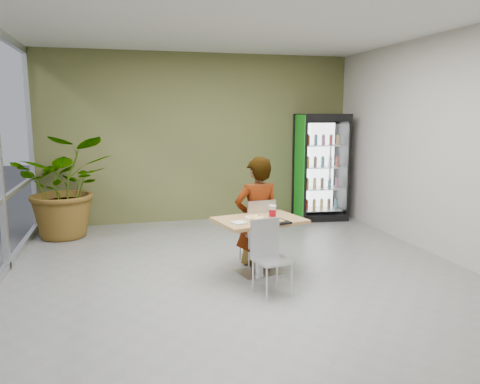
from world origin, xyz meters
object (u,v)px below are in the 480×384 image
object	(u,v)px
beverage_fridge	(321,167)
potted_plant	(66,186)
cafeteria_tray	(272,222)
chair_near	(268,250)
dining_table	(259,235)
seated_woman	(257,221)
chair_far	(259,226)
soda_cup	(272,212)

from	to	relation	value
beverage_fridge	potted_plant	xyz separation A→B (m)	(-4.74, -0.25, -0.17)
cafeteria_tray	potted_plant	distance (m)	3.97
chair_near	potted_plant	xyz separation A→B (m)	(-2.53, 3.23, 0.36)
dining_table	seated_woman	bearing A→B (deg)	76.70
chair_far	cafeteria_tray	bearing A→B (deg)	79.53
seated_woman	potted_plant	world-z (taller)	potted_plant
seated_woman	cafeteria_tray	distance (m)	0.79
chair_far	chair_near	distance (m)	1.03
chair_near	seated_woman	bearing A→B (deg)	68.79
dining_table	seated_woman	distance (m)	0.50
potted_plant	soda_cup	bearing A→B (deg)	-44.42
seated_woman	beverage_fridge	xyz separation A→B (m)	(2.03, 2.43, 0.43)
dining_table	chair_near	distance (m)	0.58
chair_near	beverage_fridge	size ratio (longest dim) A/B	0.42
seated_woman	beverage_fridge	bearing A→B (deg)	-136.38
dining_table	chair_far	size ratio (longest dim) A/B	1.31
chair_near	potted_plant	bearing A→B (deg)	116.12
dining_table	potted_plant	world-z (taller)	potted_plant
dining_table	chair_near	size ratio (longest dim) A/B	1.40
dining_table	potted_plant	xyz separation A→B (m)	(-2.59, 2.66, 0.33)
chair_far	chair_near	world-z (taller)	chair_far
cafeteria_tray	potted_plant	xyz separation A→B (m)	(-2.66, 2.95, 0.10)
dining_table	chair_near	world-z (taller)	chair_near
dining_table	soda_cup	distance (m)	0.34
chair_near	soda_cup	distance (m)	0.67
chair_far	beverage_fridge	world-z (taller)	beverage_fridge
chair_far	soda_cup	size ratio (longest dim) A/B	5.41
beverage_fridge	cafeteria_tray	bearing A→B (deg)	-116.47
seated_woman	dining_table	bearing A→B (deg)	70.20
soda_cup	dining_table	bearing A→B (deg)	167.51
potted_plant	seated_woman	bearing A→B (deg)	-38.87
seated_woman	soda_cup	world-z (taller)	seated_woman
dining_table	soda_cup	bearing A→B (deg)	-12.49
dining_table	potted_plant	distance (m)	3.73
soda_cup	beverage_fridge	world-z (taller)	beverage_fridge
chair_far	seated_woman	xyz separation A→B (m)	(-0.01, 0.05, 0.06)
seated_woman	cafeteria_tray	xyz separation A→B (m)	(-0.04, -0.77, 0.16)
beverage_fridge	potted_plant	world-z (taller)	beverage_fridge
seated_woman	soda_cup	xyz separation A→B (m)	(0.05, -0.52, 0.23)
chair_near	soda_cup	xyz separation A→B (m)	(0.22, 0.54, 0.33)
chair_near	beverage_fridge	bearing A→B (deg)	45.75
beverage_fridge	potted_plant	distance (m)	4.75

